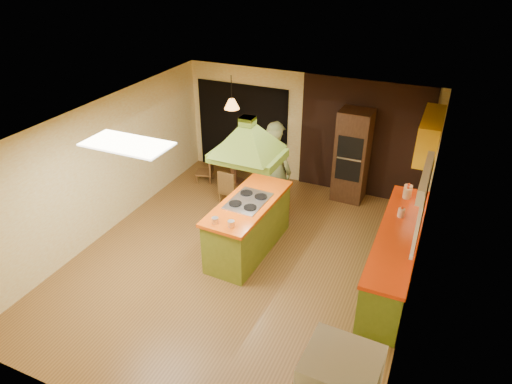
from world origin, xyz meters
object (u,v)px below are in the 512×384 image
at_px(wall_oven, 352,156).
at_px(dining_table, 233,164).
at_px(kitchen_island, 248,225).
at_px(canister_large, 408,191).
at_px(man, 275,169).

xyz_separation_m(wall_oven, dining_table, (-2.51, -0.48, -0.46)).
relative_size(kitchen_island, canister_large, 9.37).
bearing_deg(man, canister_large, -165.47).
relative_size(kitchen_island, wall_oven, 1.04).
height_order(kitchen_island, wall_oven, wall_oven).
xyz_separation_m(man, dining_table, (-1.28, 0.74, -0.46)).
height_order(kitchen_island, man, man).
bearing_deg(kitchen_island, man, 94.96).
bearing_deg(wall_oven, dining_table, -167.31).
relative_size(kitchen_island, man, 1.04).
xyz_separation_m(man, canister_large, (2.49, 0.05, 0.05)).
distance_m(man, wall_oven, 1.73).
relative_size(man, canister_large, 9.02).
bearing_deg(dining_table, wall_oven, 10.81).
height_order(man, dining_table, man).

